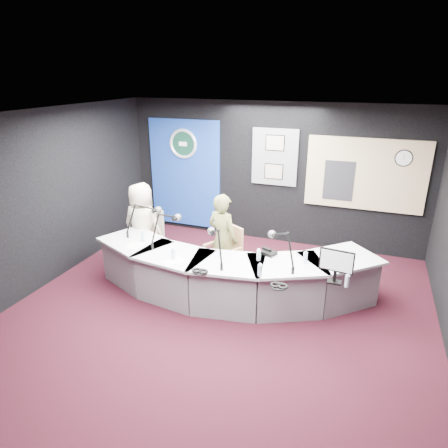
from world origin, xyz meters
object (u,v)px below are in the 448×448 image
(person_man, at_px, (142,225))
(armchair_left, at_px, (144,241))
(broadcast_desk, at_px, (227,274))
(person_woman, at_px, (223,239))
(armchair_right, at_px, (223,254))

(person_man, bearing_deg, armchair_left, -0.00)
(broadcast_desk, relative_size, person_woman, 2.94)
(broadcast_desk, distance_m, armchair_left, 1.86)
(person_woman, bearing_deg, armchair_left, 14.93)
(armchair_right, bearing_deg, person_man, -152.86)
(armchair_left, xyz_separation_m, armchair_right, (1.55, -0.09, 0.05))
(person_man, relative_size, person_woman, 1.00)
(person_man, bearing_deg, broadcast_desk, 165.84)
(person_man, distance_m, person_woman, 1.55)
(armchair_right, relative_size, person_man, 0.66)
(armchair_right, distance_m, person_man, 1.58)
(person_man, height_order, person_woman, person_man)
(person_woman, bearing_deg, broadcast_desk, 137.89)
(armchair_left, bearing_deg, armchair_right, -10.59)
(broadcast_desk, height_order, person_man, person_man)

